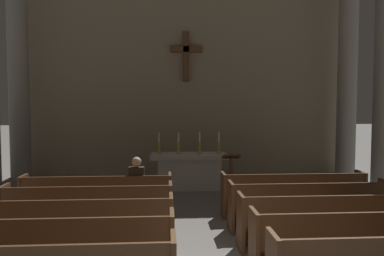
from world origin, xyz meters
name	(u,v)px	position (x,y,z in m)	size (l,w,h in m)	color
pew_left_row_2	(60,249)	(-2.09, 0.93, 0.48)	(3.09, 0.50, 0.95)	brown
pew_left_row_3	(76,226)	(-2.09, 1.91, 0.48)	(3.09, 0.50, 0.95)	brown
pew_left_row_4	(88,210)	(-2.09, 2.88, 0.48)	(3.09, 0.50, 0.95)	brown
pew_left_row_5	(97,197)	(-2.09, 3.85, 0.48)	(3.09, 0.50, 0.95)	brown
pew_right_row_2	(359,241)	(2.09, 0.93, 0.48)	(3.09, 0.50, 0.95)	brown
pew_right_row_3	(331,221)	(2.09, 1.91, 0.48)	(3.09, 0.50, 0.95)	brown
pew_right_row_4	(309,206)	(2.09, 2.88, 0.48)	(3.09, 0.50, 0.95)	brown
pew_right_row_5	(293,194)	(2.09, 3.85, 0.48)	(3.09, 0.50, 0.95)	brown
column_left_fourth	(19,89)	(-4.95, 7.47, 2.87)	(0.88, 0.88, 5.90)	gray
column_right_fourth	(347,89)	(4.95, 7.47, 2.87)	(0.88, 0.88, 5.90)	gray
altar	(189,170)	(0.00, 6.67, 0.53)	(2.20, 0.90, 1.01)	#BCB7AD
candlestick_outer_left	(159,147)	(-0.85, 6.67, 1.20)	(0.16, 0.16, 0.60)	#B79338
candlestick_inner_left	(179,147)	(-0.30, 6.67, 1.20)	(0.16, 0.16, 0.60)	#B79338
candlestick_inner_right	(200,147)	(0.30, 6.67, 1.20)	(0.16, 0.16, 0.60)	#B79338
candlestick_outer_right	(219,147)	(0.85, 6.67, 1.20)	(0.16, 0.16, 0.60)	#B79338
apse_with_cross	(186,68)	(0.00, 8.54, 3.58)	(10.83, 0.44, 7.15)	gray
lectern	(231,177)	(1.00, 5.47, 0.55)	(0.44, 0.36, 1.15)	brown
lone_worshipper	(137,186)	(-1.27, 3.89, 0.69)	(0.32, 0.43, 1.32)	#26262B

